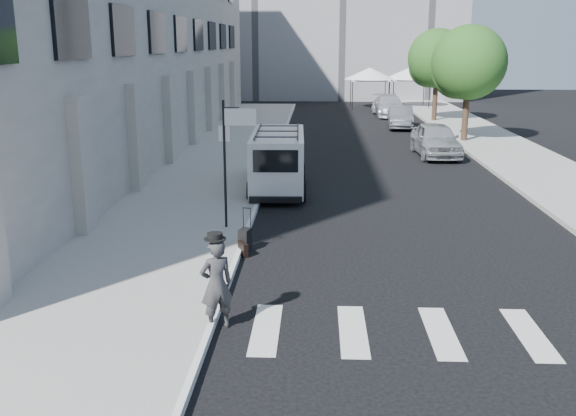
# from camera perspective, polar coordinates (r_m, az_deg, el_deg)

# --- Properties ---
(ground) EXTENTS (120.00, 120.00, 0.00)m
(ground) POSITION_cam_1_polar(r_m,az_deg,el_deg) (14.79, 2.85, -5.81)
(ground) COLOR black
(ground) RESTS_ON ground
(sidewalk_left) EXTENTS (4.50, 48.00, 0.15)m
(sidewalk_left) POSITION_cam_1_polar(r_m,az_deg,el_deg) (30.58, -5.24, 4.94)
(sidewalk_left) COLOR gray
(sidewalk_left) RESTS_ON ground
(sidewalk_right) EXTENTS (4.00, 56.00, 0.15)m
(sidewalk_right) POSITION_cam_1_polar(r_m,az_deg,el_deg) (35.43, 17.56, 5.64)
(sidewalk_right) COLOR gray
(sidewalk_right) RESTS_ON ground
(building_left) EXTENTS (10.00, 44.00, 12.00)m
(building_left) POSITION_cam_1_polar(r_m,az_deg,el_deg) (33.86, -17.71, 15.33)
(building_left) COLOR gray
(building_left) RESTS_ON ground
(sign_pole) EXTENTS (1.03, 0.07, 3.50)m
(sign_pole) POSITION_cam_1_polar(r_m,az_deg,el_deg) (17.40, -4.93, 6.27)
(sign_pole) COLOR black
(sign_pole) RESTS_ON sidewalk_left
(tree_near) EXTENTS (3.80, 3.83, 6.03)m
(tree_near) POSITION_cam_1_polar(r_m,az_deg,el_deg) (34.88, 15.55, 12.10)
(tree_near) COLOR black
(tree_near) RESTS_ON ground
(tree_far) EXTENTS (3.80, 3.83, 6.03)m
(tree_far) POSITION_cam_1_polar(r_m,az_deg,el_deg) (43.70, 12.95, 12.65)
(tree_far) COLOR black
(tree_far) RESTS_ON ground
(tent_left) EXTENTS (4.00, 4.00, 3.20)m
(tent_left) POSITION_cam_1_polar(r_m,az_deg,el_deg) (52.08, 7.28, 11.75)
(tent_left) COLOR black
(tent_left) RESTS_ON ground
(tent_right) EXTENTS (4.00, 4.00, 3.20)m
(tent_right) POSITION_cam_1_polar(r_m,az_deg,el_deg) (52.93, 10.77, 11.65)
(tent_right) COLOR black
(tent_right) RESTS_ON ground
(businessman) EXTENTS (0.75, 0.67, 1.72)m
(businessman) POSITION_cam_1_polar(r_m,az_deg,el_deg) (11.82, -6.39, -6.78)
(businessman) COLOR #323234
(businessman) RESTS_ON ground
(briefcase) EXTENTS (0.30, 0.45, 0.34)m
(briefcase) POSITION_cam_1_polar(r_m,az_deg,el_deg) (15.94, -4.01, -3.65)
(briefcase) COLOR black
(briefcase) RESTS_ON ground
(suitcase) EXTENTS (0.33, 0.44, 1.08)m
(suitcase) POSITION_cam_1_polar(r_m,az_deg,el_deg) (16.29, -3.86, -2.81)
(suitcase) COLOR black
(suitcase) RESTS_ON ground
(cargo_van) EXTENTS (2.06, 5.50, 2.07)m
(cargo_van) POSITION_cam_1_polar(r_m,az_deg,el_deg) (22.80, -0.88, 4.28)
(cargo_van) COLOR silver
(cargo_van) RESTS_ON ground
(parked_car_a) EXTENTS (1.99, 4.59, 1.54)m
(parked_car_a) POSITION_cam_1_polar(r_m,az_deg,el_deg) (30.54, 13.00, 5.94)
(parked_car_a) COLOR #97999E
(parked_car_a) RESTS_ON ground
(parked_car_b) EXTENTS (1.72, 4.14, 1.33)m
(parked_car_b) POSITION_cam_1_polar(r_m,az_deg,el_deg) (40.29, 9.97, 7.94)
(parked_car_b) COLOR #505157
(parked_car_b) RESTS_ON ground
(parked_car_c) EXTENTS (2.27, 5.10, 1.45)m
(parked_car_c) POSITION_cam_1_polar(r_m,az_deg,el_deg) (46.84, 8.97, 8.95)
(parked_car_c) COLOR #A7A9B0
(parked_car_c) RESTS_ON ground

